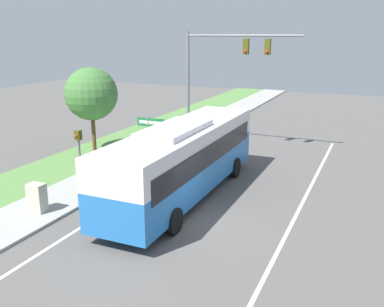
{
  "coord_description": "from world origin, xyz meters",
  "views": [
    {
      "loc": [
        6.2,
        -13.81,
        7.06
      ],
      "look_at": [
        -1.45,
        3.42,
        1.73
      ],
      "focal_mm": 40.0,
      "sensor_mm": 36.0,
      "label": 1
    }
  ],
  "objects": [
    {
      "name": "signal_gantry",
      "position": [
        -2.98,
        10.89,
        5.13
      ],
      "size": [
        7.09,
        0.41,
        7.16
      ],
      "color": "slate",
      "rests_on": "ground_plane"
    },
    {
      "name": "bus",
      "position": [
        -1.39,
        2.41,
        1.88
      ],
      "size": [
        2.72,
        11.29,
        3.38
      ],
      "color": "#236BB7",
      "rests_on": "ground_plane"
    },
    {
      "name": "street_sign",
      "position": [
        -5.26,
        6.29,
        1.93
      ],
      "size": [
        1.7,
        0.08,
        2.62
      ],
      "color": "slate",
      "rests_on": "ground_plane"
    },
    {
      "name": "pedestrian_signal",
      "position": [
        -6.18,
        1.32,
        1.93
      ],
      "size": [
        0.28,
        0.34,
        2.81
      ],
      "color": "slate",
      "rests_on": "ground_plane"
    },
    {
      "name": "roadside_tree",
      "position": [
        -9.59,
        6.96,
        3.55
      ],
      "size": [
        3.15,
        3.15,
        5.04
      ],
      "color": "brown",
      "rests_on": "grass_verge"
    },
    {
      "name": "lane_divider_near",
      "position": [
        -3.6,
        0.0,
        0.0
      ],
      "size": [
        0.14,
        30.0,
        0.01
      ],
      "color": "silver",
      "rests_on": "ground_plane"
    },
    {
      "name": "sidewalk",
      "position": [
        -6.2,
        0.0,
        0.06
      ],
      "size": [
        2.8,
        80.0,
        0.12
      ],
      "color": "#9E9E99",
      "rests_on": "ground_plane"
    },
    {
      "name": "utility_cabinet",
      "position": [
        -5.95,
        -1.75,
        0.71
      ],
      "size": [
        0.69,
        0.48,
        1.17
      ],
      "color": "#B7B29E",
      "rests_on": "sidewalk"
    },
    {
      "name": "lane_divider_far",
      "position": [
        3.6,
        0.0,
        0.0
      ],
      "size": [
        0.14,
        30.0,
        0.01
      ],
      "color": "silver",
      "rests_on": "ground_plane"
    },
    {
      "name": "ground_plane",
      "position": [
        0.0,
        0.0,
        0.0
      ],
      "size": [
        80.0,
        80.0,
        0.0
      ],
      "primitive_type": "plane",
      "color": "#565451"
    },
    {
      "name": "grass_verge",
      "position": [
        -9.4,
        0.0,
        0.05
      ],
      "size": [
        3.6,
        80.0,
        0.1
      ],
      "color": "#568442",
      "rests_on": "ground_plane"
    }
  ]
}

